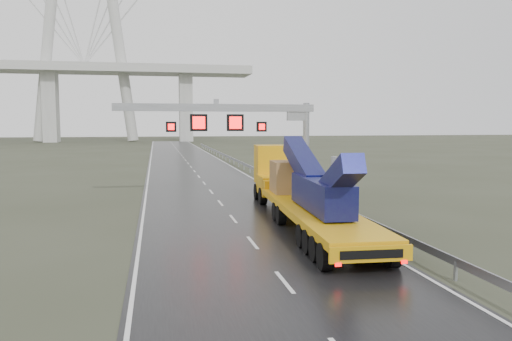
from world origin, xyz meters
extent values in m
plane|color=#333726|center=(0.00, 0.00, 0.00)|extent=(400.00, 400.00, 0.00)
cube|color=black|center=(0.00, 40.00, 0.01)|extent=(11.00, 200.00, 0.02)
cube|color=#AAAAA5|center=(6.90, 18.00, 0.15)|extent=(1.20, 1.20, 0.30)
cylinder|color=gray|center=(6.90, 18.00, 3.60)|extent=(0.48, 0.48, 7.20)
cube|color=gray|center=(0.00, 18.00, 6.80)|extent=(14.80, 0.55, 0.55)
cube|color=gray|center=(6.10, 18.00, 6.30)|extent=(1.40, 0.35, 0.90)
cube|color=gray|center=(0.00, 18.00, 7.25)|extent=(0.35, 0.35, 0.35)
cube|color=black|center=(-1.30, 17.95, 5.70)|extent=(1.25, 0.25, 1.25)
cube|color=#FF0C0C|center=(-1.30, 17.81, 5.70)|extent=(0.90, 0.02, 0.90)
cube|color=black|center=(1.40, 17.95, 5.70)|extent=(1.25, 0.25, 1.25)
cube|color=#FF0C0C|center=(1.40, 17.81, 5.70)|extent=(0.90, 0.02, 0.90)
cube|color=black|center=(-3.30, 17.95, 5.40)|extent=(0.75, 0.25, 0.75)
cube|color=#FF0C0C|center=(-3.30, 17.81, 5.40)|extent=(0.54, 0.02, 0.54)
cube|color=black|center=(3.40, 17.95, 5.40)|extent=(0.75, 0.25, 0.75)
cube|color=#FF0C0C|center=(3.40, 17.81, 5.40)|extent=(0.54, 0.02, 0.54)
cube|color=#AAAAA5|center=(-35.00, 140.00, 10.50)|extent=(4.00, 6.00, 21.00)
cube|color=#AAAAA5|center=(5.00, 140.00, 10.50)|extent=(4.00, 6.00, 21.00)
cube|color=orange|center=(3.60, 5.59, 1.14)|extent=(3.85, 15.39, 0.38)
cube|color=orange|center=(3.19, -2.19, 0.93)|extent=(3.16, 0.30, 0.60)
cube|color=black|center=(3.19, -2.27, 0.93)|extent=(2.39, 0.15, 0.33)
cube|color=#FF0505|center=(1.94, -2.20, 0.60)|extent=(0.24, 0.06, 0.13)
cube|color=#FF0505|center=(4.44, -2.33, 0.60)|extent=(0.24, 0.06, 0.13)
cube|color=orange|center=(4.03, 13.64, 1.58)|extent=(2.90, 1.45, 0.54)
cube|color=orange|center=(4.12, 15.38, 1.31)|extent=(3.00, 3.41, 1.31)
cube|color=orange|center=(4.22, 17.34, 2.61)|extent=(2.83, 2.32, 2.83)
cube|color=black|center=(4.28, 18.45, 2.94)|extent=(2.51, 0.19, 1.31)
cube|color=#11114F|center=(3.54, 4.50, 2.18)|extent=(1.87, 6.61, 1.53)
cube|color=#11114F|center=(3.75, 8.31, 3.49)|extent=(1.40, 6.05, 2.78)
cube|color=#11114F|center=(3.40, 1.78, 3.16)|extent=(1.21, 4.36, 2.63)
cylinder|color=gray|center=(4.20, 4.46, 3.16)|extent=(0.34, 0.34, 1.74)
cube|color=#AE7D4E|center=(3.90, 11.24, 2.32)|extent=(2.52, 2.52, 1.96)
cylinder|color=black|center=(3.34, 0.69, 0.54)|extent=(3.21, 1.25, 1.09)
cylinder|color=black|center=(3.75, 8.31, 0.54)|extent=(3.21, 1.25, 1.09)
cylinder|color=black|center=(4.21, 17.12, 0.60)|extent=(3.00, 1.35, 1.20)
cylinder|color=gray|center=(6.66, 16.22, 1.06)|extent=(0.07, 0.07, 2.13)
cylinder|color=gray|center=(7.54, 16.22, 1.06)|extent=(0.07, 0.07, 2.13)
cube|color=yellow|center=(7.10, 16.22, 1.91)|extent=(1.23, 0.28, 0.35)
cube|color=brown|center=(7.10, 16.22, 1.46)|extent=(1.23, 0.28, 0.40)
cube|color=red|center=(7.83, 19.28, 0.58)|extent=(0.71, 0.41, 1.16)
camera|label=1|loc=(-4.40, -18.75, 5.66)|focal=35.00mm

